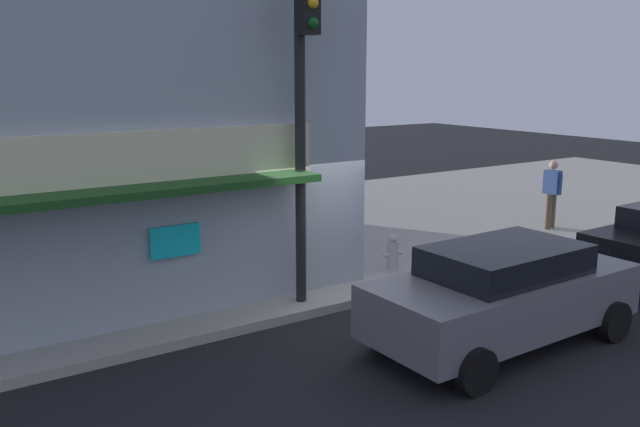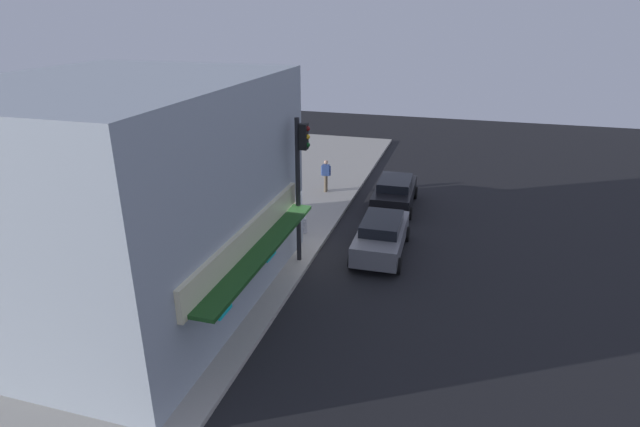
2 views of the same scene
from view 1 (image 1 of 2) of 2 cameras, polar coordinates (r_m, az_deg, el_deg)
The scene contains 8 objects.
ground_plane at distance 11.77m, azimuth 1.81°, elevation -8.40°, with size 62.33×62.33×0.00m, color black.
sidewalk at distance 16.07m, azimuth -8.90°, elevation -2.61°, with size 41.55×10.37×0.16m, color #A39E93.
traffic_light at distance 11.06m, azimuth -1.46°, elevation 10.30°, with size 0.32×0.58×5.68m.
fire_hydrant at distance 13.62m, azimuth 6.26°, elevation -3.32°, with size 0.47×0.23×0.74m.
trash_can at distance 11.66m, azimuth -25.06°, elevation -6.81°, with size 0.46×0.46×0.82m, color #2D2D2D.
pedestrian at distance 17.94m, azimuth 19.24°, elevation 1.78°, with size 0.41×0.53×1.75m.
potted_plant_by_window at distance 13.00m, azimuth -10.62°, elevation -3.46°, with size 0.58×0.58×0.91m.
parked_car_grey at distance 10.54m, azimuth 15.42°, elevation -6.58°, with size 4.45×2.09×1.57m.
Camera 1 is at (-6.37, -9.00, 4.13)m, focal length 37.32 mm.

